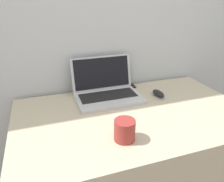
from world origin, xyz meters
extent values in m
cube|color=silver|center=(0.00, 0.76, 1.25)|extent=(7.00, 0.04, 2.50)
cube|color=beige|center=(0.00, 0.36, 0.38)|extent=(1.21, 0.72, 0.75)
cube|color=silver|center=(-0.08, 0.54, 0.76)|extent=(0.37, 0.23, 0.02)
cube|color=black|center=(-0.08, 0.56, 0.77)|extent=(0.33, 0.13, 0.00)
cube|color=silver|center=(-0.08, 0.68, 0.87)|extent=(0.37, 0.06, 0.20)
cube|color=black|center=(-0.08, 0.68, 0.87)|extent=(0.34, 0.05, 0.18)
cylinder|color=#9E332D|center=(-0.13, 0.17, 0.80)|extent=(0.09, 0.09, 0.09)
cylinder|color=black|center=(-0.13, 0.17, 0.84)|extent=(0.08, 0.08, 0.01)
ellipsoid|color=#B2B2B7|center=(0.22, 0.50, 0.75)|extent=(0.06, 0.11, 0.01)
ellipsoid|color=black|center=(0.22, 0.50, 0.77)|extent=(0.05, 0.10, 0.03)
cube|color=black|center=(0.14, 0.68, 0.76)|extent=(0.02, 0.06, 0.01)
camera|label=1|loc=(-0.43, -0.54, 1.32)|focal=35.00mm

